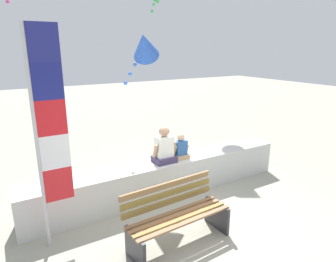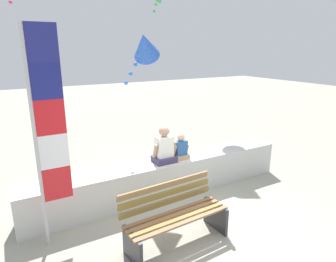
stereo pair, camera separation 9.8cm
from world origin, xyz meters
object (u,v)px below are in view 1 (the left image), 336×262
object	(u,v)px
person_adult	(164,148)
kite_blue	(144,46)
flag_banner	(47,127)
park_bench	(176,216)
person_child	(181,149)

from	to	relation	value
person_adult	kite_blue	bearing A→B (deg)	95.81
person_adult	kite_blue	xyz separation A→B (m)	(-0.06, 0.63, 1.89)
flag_banner	kite_blue	size ratio (longest dim) A/B	2.79
park_bench	kite_blue	xyz separation A→B (m)	(0.51, 2.00, 2.45)
park_bench	flag_banner	distance (m)	2.24
flag_banner	kite_blue	world-z (taller)	kite_blue
park_bench	flag_banner	xyz separation A→B (m)	(-1.53, 0.87, 1.38)
person_child	kite_blue	size ratio (longest dim) A/B	0.46
person_child	flag_banner	world-z (taller)	flag_banner
park_bench	person_adult	size ratio (longest dim) A/B	2.28
person_child	park_bench	bearing A→B (deg)	-124.92
person_child	flag_banner	distance (m)	2.69
person_child	flag_banner	bearing A→B (deg)	-168.65
flag_banner	person_child	bearing A→B (deg)	11.35
flag_banner	kite_blue	xyz separation A→B (m)	(2.04, 1.13, 1.07)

